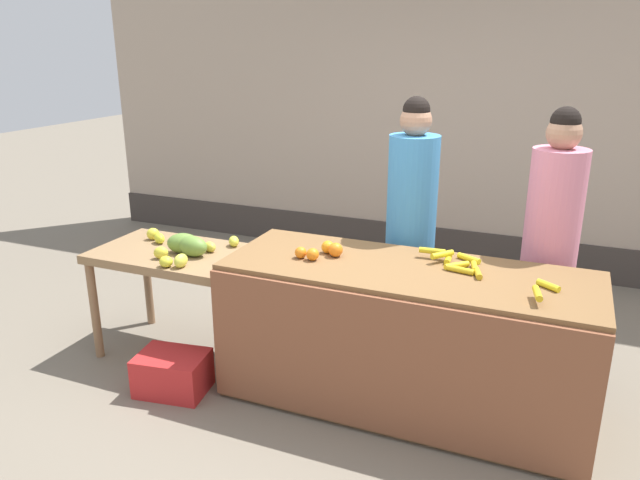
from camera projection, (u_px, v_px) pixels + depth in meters
The scene contains 11 objects.
ground_plane at pixel (347, 387), 3.95m from camera, with size 24.00×24.00×0.00m, color #756B5B.
market_wall_back at pixel (446, 97), 5.82m from camera, with size 7.78×0.23×3.36m.
fruit_stall_counter at pixel (404, 337), 3.66m from camera, with size 2.19×0.82×0.89m.
side_table_wooden at pixel (177, 264), 4.20m from camera, with size 1.13×0.69×0.78m.
banana_bunch_pile at pixel (472, 267), 3.48m from camera, with size 0.83×0.61×0.07m.
orange_pile at pixel (322, 251), 3.71m from camera, with size 0.27×0.24×0.09m.
mango_papaya_pile at pixel (185, 246), 4.10m from camera, with size 0.74×0.65×0.14m.
vendor_woman_blue_shirt at pixel (410, 230), 4.14m from camera, with size 0.34×0.34×1.83m.
vendor_woman_pink_shirt at pixel (549, 249), 3.82m from camera, with size 0.34×0.34×1.80m.
produce_crate at pixel (173, 373), 3.87m from camera, with size 0.44×0.32×0.26m, color red.
produce_sack at pixel (321, 304), 4.64m from camera, with size 0.36×0.30×0.48m, color maroon.
Camera 1 is at (1.16, -3.25, 2.16)m, focal length 33.71 mm.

